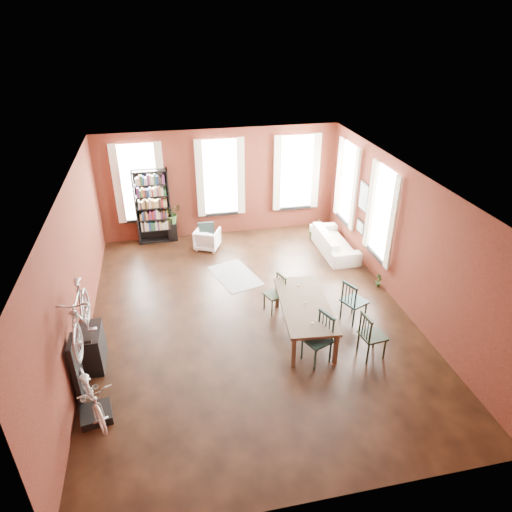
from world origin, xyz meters
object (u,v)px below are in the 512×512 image
object	(u,v)px
dining_chair_d	(354,301)
console_table	(92,348)
plant_stand	(173,231)
bookshelf	(153,207)
dining_chair_a	(317,339)
dining_table	(304,318)
bike_trainer	(96,414)
cream_sofa	(335,238)
dining_chair_b	(274,294)
bicycle_floor	(87,377)
dining_chair_c	(373,335)
white_armchair	(207,238)

from	to	relation	value
dining_chair_d	console_table	distance (m)	5.49
console_table	plant_stand	bearing A→B (deg)	71.24
bookshelf	plant_stand	distance (m)	0.96
dining_chair_a	dining_table	bearing A→B (deg)	156.11
dining_table	bike_trainer	world-z (taller)	dining_table
cream_sofa	dining_chair_b	bearing A→B (deg)	136.20
dining_table	dining_chair_a	size ratio (longest dim) A/B	2.09
dining_table	dining_chair_a	bearing A→B (deg)	-86.04
bicycle_floor	bike_trainer	bearing A→B (deg)	-82.55
dining_chair_a	dining_chair_b	world-z (taller)	dining_chair_a
bookshelf	bike_trainer	size ratio (longest dim) A/B	4.33
dining_chair_d	bicycle_floor	bearing A→B (deg)	83.57
dining_chair_a	bicycle_floor	size ratio (longest dim) A/B	0.68
bike_trainer	bicycle_floor	world-z (taller)	bicycle_floor
dining_chair_c	plant_stand	size ratio (longest dim) A/B	1.83
dining_chair_a	dining_chair_c	xyz separation A→B (m)	(1.12, -0.08, -0.03)
dining_chair_a	bike_trainer	distance (m)	4.18
bookshelf	dining_chair_d	bearing A→B (deg)	-49.33
dining_table	white_armchair	xyz separation A→B (m)	(-1.56, 4.33, -0.04)
white_armchair	cream_sofa	bearing A→B (deg)	-170.72
cream_sofa	dining_chair_c	bearing A→B (deg)	168.95
bookshelf	bicycle_floor	bearing A→B (deg)	-99.82
console_table	bookshelf	bearing A→B (deg)	76.17
dining_chair_a	cream_sofa	distance (m)	4.72
white_armchair	console_table	world-z (taller)	console_table
dining_chair_c	console_table	xyz separation A→B (m)	(-5.38, 0.87, -0.10)
bicycle_floor	white_armchair	bearing A→B (deg)	44.68
plant_stand	cream_sofa	bearing A→B (deg)	-20.85
cream_sofa	bike_trainer	bearing A→B (deg)	128.80
cream_sofa	bicycle_floor	size ratio (longest dim) A/B	1.36
dining_table	bike_trainer	distance (m)	4.40
dining_chair_c	bicycle_floor	xyz separation A→B (m)	(-5.24, -0.51, 0.41)
bookshelf	white_armchair	world-z (taller)	bookshelf
dining_chair_a	bike_trainer	bearing A→B (deg)	-104.06
dining_table	white_armchair	distance (m)	4.60
dining_chair_a	bookshelf	distance (m)	6.71
dining_chair_d	bike_trainer	distance (m)	5.62
white_armchair	plant_stand	world-z (taller)	white_armchair
cream_sofa	bicycle_floor	bearing A→B (deg)	128.71
dining_chair_c	dining_chair_d	world-z (taller)	dining_chair_d
bicycle_floor	plant_stand	bearing A→B (deg)	54.72
bookshelf	plant_stand	world-z (taller)	bookshelf
dining_table	dining_chair_b	size ratio (longest dim) A/B	2.44
white_armchair	plant_stand	xyz separation A→B (m)	(-0.95, 0.77, -0.06)
dining_chair_c	console_table	bearing A→B (deg)	74.26
dining_table	bookshelf	distance (m)	5.96
dining_chair_c	console_table	size ratio (longest dim) A/B	1.24
dining_chair_b	white_armchair	bearing A→B (deg)	179.59
bicycle_floor	dining_chair_b	bearing A→B (deg)	11.53
bike_trainer	console_table	bearing A→B (deg)	96.02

